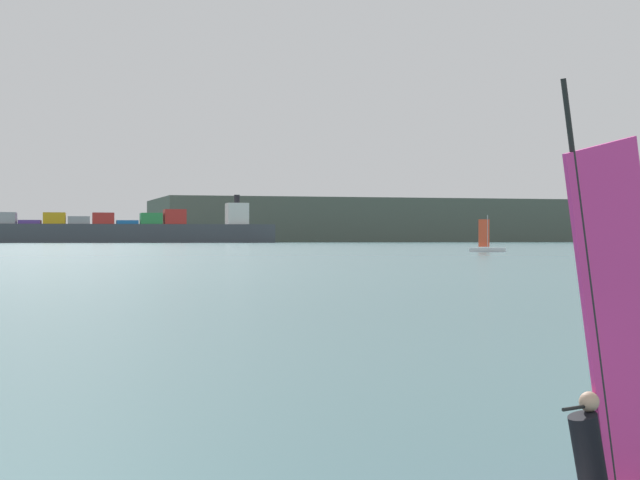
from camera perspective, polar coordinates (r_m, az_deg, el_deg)
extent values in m
cylinder|color=black|center=(12.41, 13.54, -2.57)|extent=(0.84, 0.62, 4.51)
cube|color=#D8338C|center=(12.90, 15.08, -3.93)|extent=(1.72, 1.23, 4.10)
cylinder|color=black|center=(12.68, 14.05, -8.07)|extent=(1.09, 0.78, 0.04)
cylinder|color=black|center=(12.61, 13.50, -10.66)|extent=(0.63, 0.58, 1.00)
sphere|color=tan|center=(12.51, 13.50, -7.98)|extent=(0.22, 0.22, 0.22)
cube|color=#3F444C|center=(794.14, -10.03, 0.33)|extent=(214.13, 50.43, 13.01)
cube|color=silver|center=(800.72, -4.24, 1.33)|extent=(16.91, 22.26, 15.13)
cylinder|color=black|center=(801.03, -4.24, 2.09)|extent=(4.00, 4.00, 6.00)
cube|color=red|center=(796.17, -7.39, 1.17)|extent=(17.43, 25.60, 10.40)
cube|color=#2D8C47|center=(795.09, -8.58, 1.08)|extent=(17.43, 25.60, 7.80)
cube|color=#1E66AD|center=(794.33, -9.76, 0.89)|extent=(17.43, 25.60, 2.60)
cube|color=red|center=(793.99, -10.95, 1.08)|extent=(17.43, 25.60, 7.80)
cube|color=#99999E|center=(793.93, -12.14, 0.98)|extent=(17.43, 25.60, 5.20)
cube|color=gold|center=(794.26, -13.33, 1.08)|extent=(17.43, 25.60, 7.80)
cube|color=#59388C|center=(794.87, -14.51, 0.89)|extent=(17.43, 25.60, 2.60)
cube|color=#99999E|center=(795.89, -15.70, 1.08)|extent=(17.43, 25.60, 7.80)
cube|color=#4C564C|center=(1155.44, 7.97, 0.83)|extent=(744.66, 519.76, 36.27)
cube|color=white|center=(250.93, 8.51, -0.50)|extent=(8.22, 4.23, 0.90)
cylinder|color=#B2B2B7|center=(250.92, 8.51, 0.43)|extent=(0.16, 0.16, 7.24)
cube|color=#E54C2D|center=(250.96, 8.32, 0.35)|extent=(2.32, 0.76, 6.08)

